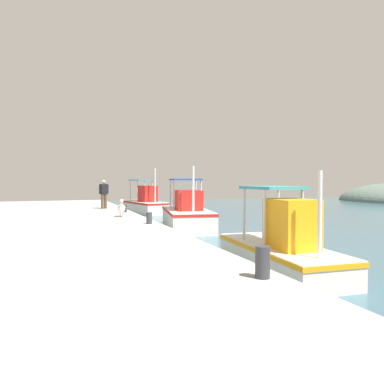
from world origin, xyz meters
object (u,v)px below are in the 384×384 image
(mooring_bollard_nearest, at_px, (125,208))
(mooring_bollard_third, at_px, (263,262))
(mooring_bollard_second, at_px, (149,218))
(fishing_boat_second, at_px, (187,215))
(fishing_boat_nearest, at_px, (144,204))
(fisherman_standing, at_px, (104,193))
(fishing_boat_third, at_px, (281,248))
(pelican, at_px, (121,208))

(mooring_bollard_nearest, distance_m, mooring_bollard_third, 13.37)
(mooring_bollard_second, distance_m, mooring_bollard_third, 8.02)
(fishing_boat_second, distance_m, mooring_bollard_nearest, 3.31)
(fishing_boat_nearest, relative_size, fisherman_standing, 3.43)
(mooring_bollard_second, relative_size, mooring_bollard_third, 0.83)
(fishing_boat_third, xyz_separation_m, mooring_bollard_third, (2.89, -2.39, 0.44))
(fishing_boat_third, height_order, mooring_bollard_nearest, fishing_boat_third)
(fishing_boat_second, bearing_deg, fishing_boat_nearest, 179.83)
(fishing_boat_second, bearing_deg, mooring_bollard_third, -13.73)
(mooring_bollard_second, height_order, mooring_bollard_third, mooring_bollard_third)
(mooring_bollard_nearest, distance_m, mooring_bollard_second, 5.36)
(fishing_boat_second, bearing_deg, mooring_bollard_second, -37.50)
(fisherman_standing, distance_m, mooring_bollard_third, 16.30)
(fisherman_standing, bearing_deg, mooring_bollard_second, 5.08)
(fishing_boat_second, distance_m, fisherman_standing, 5.87)
(pelican, height_order, mooring_bollard_nearest, pelican)
(fishing_boat_nearest, xyz_separation_m, fishing_boat_third, (18.63, -0.51, -0.06))
(fishing_boat_second, xyz_separation_m, mooring_bollard_second, (3.74, -2.87, 0.32))
(fishing_boat_second, xyz_separation_m, mooring_bollard_third, (11.76, -2.87, 0.36))
(fishing_boat_nearest, bearing_deg, mooring_bollard_nearest, -19.62)
(mooring_bollard_nearest, relative_size, mooring_bollard_third, 0.76)
(fisherman_standing, xyz_separation_m, mooring_bollard_second, (8.26, 0.73, -0.72))
(fishing_boat_third, relative_size, mooring_bollard_nearest, 11.62)
(fishing_boat_nearest, relative_size, fishing_boat_second, 1.01)
(fisherman_standing, height_order, mooring_bollard_nearest, fisherman_standing)
(fishing_boat_nearest, height_order, mooring_bollard_third, fishing_boat_nearest)
(mooring_bollard_second, bearing_deg, pelican, -170.24)
(fishing_boat_nearest, xyz_separation_m, fishing_boat_second, (9.75, -0.03, 0.01))
(fishing_boat_nearest, distance_m, mooring_bollard_nearest, 8.65)
(pelican, bearing_deg, fishing_boat_nearest, 161.66)
(mooring_bollard_nearest, xyz_separation_m, mooring_bollard_second, (5.36, -0.00, 0.02))
(fishing_boat_nearest, xyz_separation_m, mooring_bollard_nearest, (8.14, -2.90, 0.31))
(fisherman_standing, bearing_deg, mooring_bollard_third, 2.58)
(fishing_boat_nearest, distance_m, pelican, 10.94)
(pelican, relative_size, mooring_bollard_nearest, 2.36)
(fisherman_standing, height_order, mooring_bollard_third, fisherman_standing)
(fishing_boat_third, distance_m, mooring_bollard_nearest, 10.76)
(fishing_boat_second, relative_size, fisherman_standing, 3.40)
(pelican, xyz_separation_m, mooring_bollard_second, (3.12, 0.54, -0.18))
(fishing_boat_second, bearing_deg, pelican, -79.66)
(fishing_boat_second, distance_m, mooring_bollard_third, 12.11)
(fishing_boat_second, distance_m, pelican, 3.50)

